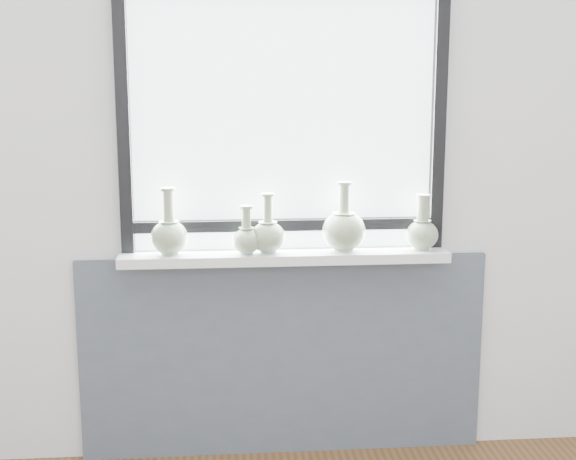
{
  "coord_description": "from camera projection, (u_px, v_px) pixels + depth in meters",
  "views": [
    {
      "loc": [
        -0.25,
        -1.42,
        1.62
      ],
      "look_at": [
        0.0,
        1.55,
        1.02
      ],
      "focal_mm": 50.0,
      "sensor_mm": 36.0,
      "label": 1
    }
  ],
  "objects": [
    {
      "name": "back_wall",
      "position": [
        283.0,
        150.0,
        3.24
      ],
      "size": [
        3.6,
        0.02,
        2.6
      ],
      "primitive_type": "cube",
      "color": "silver",
      "rests_on": "ground"
    },
    {
      "name": "apron_panel",
      "position": [
        283.0,
        356.0,
        3.38
      ],
      "size": [
        1.7,
        0.03,
        0.86
      ],
      "primitive_type": "cube",
      "color": "#4A5262",
      "rests_on": "ground"
    },
    {
      "name": "windowsill",
      "position": [
        285.0,
        256.0,
        3.22
      ],
      "size": [
        1.32,
        0.18,
        0.04
      ],
      "primitive_type": "cube",
      "color": "silver",
      "rests_on": "apron_panel"
    },
    {
      "name": "window",
      "position": [
        283.0,
        115.0,
        3.18
      ],
      "size": [
        1.3,
        0.06,
        1.05
      ],
      "color": "black",
      "rests_on": "windowsill"
    },
    {
      "name": "vase_a",
      "position": [
        169.0,
        234.0,
        3.16
      ],
      "size": [
        0.15,
        0.15,
        0.27
      ],
      "rotation": [
        0.0,
        0.0,
        0.17
      ],
      "color": "#8FA583",
      "rests_on": "windowsill"
    },
    {
      "name": "vase_b",
      "position": [
        246.0,
        238.0,
        3.17
      ],
      "size": [
        0.11,
        0.11,
        0.19
      ],
      "rotation": [
        0.0,
        0.0,
        -0.14
      ],
      "color": "#8FA583",
      "rests_on": "windowsill"
    },
    {
      "name": "vase_c",
      "position": [
        268.0,
        235.0,
        3.19
      ],
      "size": [
        0.14,
        0.14,
        0.24
      ],
      "rotation": [
        0.0,
        0.0,
        0.01
      ],
      "color": "#8FA583",
      "rests_on": "windowsill"
    },
    {
      "name": "vase_d",
      "position": [
        344.0,
        229.0,
        3.22
      ],
      "size": [
        0.17,
        0.17,
        0.28
      ],
      "rotation": [
        0.0,
        0.0,
        0.02
      ],
      "color": "#8FA583",
      "rests_on": "windowsill"
    },
    {
      "name": "vase_e",
      "position": [
        422.0,
        231.0,
        3.25
      ],
      "size": [
        0.13,
        0.13,
        0.23
      ],
      "rotation": [
        0.0,
        0.0,
        0.31
      ],
      "color": "#8FA583",
      "rests_on": "windowsill"
    }
  ]
}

